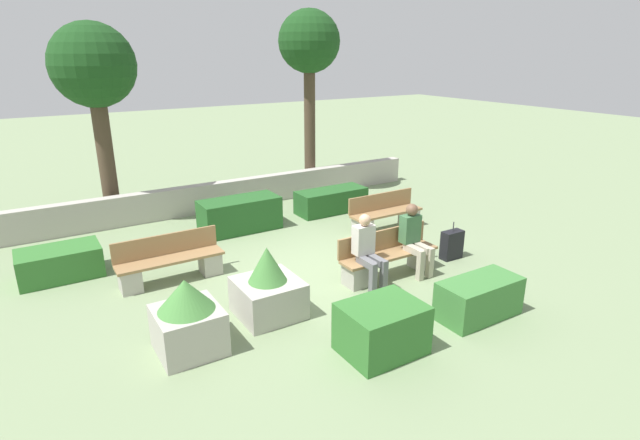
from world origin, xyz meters
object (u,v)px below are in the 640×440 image
object	(u,v)px
suitcase	(452,245)
tree_center_left	(309,48)
bench_front	(388,259)
planter_corner_left	(188,318)
person_seated_man	(414,235)
person_seated_woman	(368,248)
bench_right_side	(171,264)
bench_left_side	(385,216)
tree_leftmost	(94,71)
planter_corner_right	(268,289)

from	to	relation	value
suitcase	tree_center_left	distance (m)	7.19
bench_front	planter_corner_left	bearing A→B (deg)	-173.18
person_seated_man	person_seated_woman	world-z (taller)	person_seated_man
suitcase	bench_right_side	bearing A→B (deg)	159.11
bench_left_side	bench_right_side	distance (m)	5.19
bench_front	tree_center_left	size ratio (longest dim) A/B	0.39
person_seated_man	planter_corner_left	world-z (taller)	person_seated_man
planter_corner_left	person_seated_man	bearing A→B (deg)	4.34
bench_front	tree_leftmost	distance (m)	8.08
tree_leftmost	tree_center_left	size ratio (longest dim) A/B	0.91
person_seated_woman	planter_corner_right	bearing A→B (deg)	-179.61
bench_front	tree_center_left	world-z (taller)	tree_center_left
bench_front	bench_left_side	size ratio (longest dim) A/B	1.10
bench_left_side	bench_front	bearing A→B (deg)	-137.37
planter_corner_right	person_seated_woman	bearing A→B (deg)	0.39
bench_right_side	person_seated_woman	size ratio (longest dim) A/B	1.45
person_seated_woman	bench_right_side	bearing A→B (deg)	144.97
person_seated_man	tree_leftmost	distance (m)	8.28
bench_front	tree_leftmost	xyz separation A→B (m)	(-3.83, 6.30, 3.31)
bench_right_side	planter_corner_left	xyz separation A→B (m)	(-0.43, -2.43, 0.19)
planter_corner_right	suitcase	size ratio (longest dim) A/B	1.48
bench_right_side	suitcase	bearing A→B (deg)	-11.82
bench_left_side	suitcase	world-z (taller)	bench_left_side
bench_front	tree_leftmost	bearing A→B (deg)	121.31
bench_left_side	bench_right_side	size ratio (longest dim) A/B	0.96
planter_corner_left	person_seated_woman	bearing A→B (deg)	5.69
bench_front	suitcase	bearing A→B (deg)	-1.72
bench_right_side	planter_corner_right	world-z (taller)	planter_corner_right
bench_right_side	person_seated_woman	world-z (taller)	person_seated_woman
planter_corner_left	tree_leftmost	size ratio (longest dim) A/B	0.23
planter_corner_right	bench_right_side	bearing A→B (deg)	115.09
bench_right_side	tree_leftmost	xyz separation A→B (m)	(-0.23, 4.35, 3.31)
bench_front	bench_left_side	distance (m)	2.59
person_seated_man	bench_front	bearing A→B (deg)	164.22
person_seated_man	planter_corner_left	xyz separation A→B (m)	(-4.53, -0.34, -0.23)
person_seated_man	tree_center_left	xyz separation A→B (m)	(1.33, 6.14, 3.41)
tree_leftmost	tree_center_left	xyz separation A→B (m)	(5.66, -0.30, 0.52)
bench_left_side	planter_corner_right	world-z (taller)	planter_corner_right
tree_center_left	bench_right_side	bearing A→B (deg)	-143.27
bench_right_side	suitcase	distance (m)	5.61
person_seated_man	planter_corner_right	distance (m)	3.12
planter_corner_left	suitcase	distance (m)	5.70
bench_front	suitcase	world-z (taller)	bench_front
bench_right_side	person_seated_woman	xyz separation A→B (m)	(2.99, -2.09, 0.41)
suitcase	tree_leftmost	xyz separation A→B (m)	(-5.47, 6.35, 3.35)
planter_corner_left	tree_center_left	size ratio (longest dim) A/B	0.21
bench_right_side	person_seated_man	size ratio (longest dim) A/B	1.43
planter_corner_left	tree_leftmost	distance (m)	7.47
bench_right_side	suitcase	size ratio (longest dim) A/B	2.45
bench_front	bench_right_side	world-z (taller)	same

